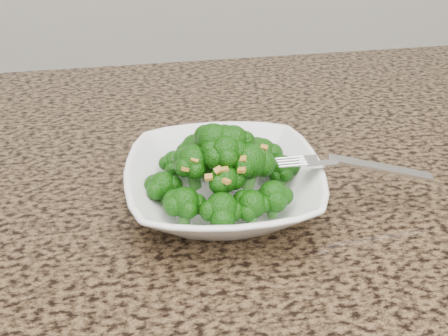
{
  "coord_description": "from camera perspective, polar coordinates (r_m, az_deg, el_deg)",
  "views": [
    {
      "loc": [
        -0.02,
        -0.12,
        1.27
      ],
      "look_at": [
        0.06,
        0.38,
        0.95
      ],
      "focal_mm": 45.0,
      "sensor_mm": 36.0,
      "label": 1
    }
  ],
  "objects": [
    {
      "name": "broccoli_pile",
      "position": [
        0.58,
        -0.0,
        2.8
      ],
      "size": [
        0.19,
        0.19,
        0.06
      ],
      "primitive_type": null,
      "color": "#134E08",
      "rests_on": "bowl"
    },
    {
      "name": "fork",
      "position": [
        0.6,
        10.81,
        0.5
      ],
      "size": [
        0.19,
        0.06,
        0.01
      ],
      "primitive_type": null,
      "rotation": [
        0.0,
        0.0,
        -0.17
      ],
      "color": "silver",
      "rests_on": "bowl"
    },
    {
      "name": "granite_counter",
      "position": [
        0.57,
        -5.12,
        -10.28
      ],
      "size": [
        1.64,
        1.04,
        0.03
      ],
      "primitive_type": "cube",
      "color": "brown",
      "rests_on": "cabinet"
    },
    {
      "name": "bowl",
      "position": [
        0.61,
        -0.0,
        -1.89
      ],
      "size": [
        0.23,
        0.23,
        0.05
      ],
      "primitive_type": "imported",
      "rotation": [
        0.0,
        0.0,
        -0.06
      ],
      "color": "white",
      "rests_on": "granite_counter"
    },
    {
      "name": "garlic_topping",
      "position": [
        0.57,
        -0.0,
        5.82
      ],
      "size": [
        0.11,
        0.11,
        0.01
      ],
      "primitive_type": null,
      "color": "#B2852B",
      "rests_on": "broccoli_pile"
    }
  ]
}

